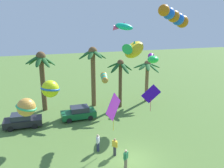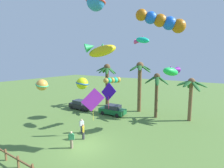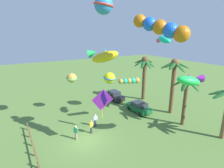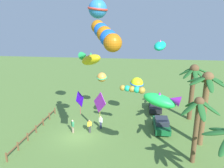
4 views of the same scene
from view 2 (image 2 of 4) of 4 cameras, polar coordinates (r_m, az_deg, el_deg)
name	(u,v)px [view 2 (image 2 of 4)]	position (r m, az deg, el deg)	size (l,w,h in m)	color
ground_plane	(84,147)	(17.10, -9.42, -20.04)	(120.00, 120.00, 0.00)	#567A38
palm_tree_0	(140,76)	(26.67, 9.25, 2.54)	(3.68, 3.87, 7.80)	brown
palm_tree_1	(191,89)	(24.53, 24.88, -1.40)	(3.83, 3.70, 5.76)	brown
palm_tree_2	(107,76)	(29.95, -1.67, 2.75)	(3.65, 3.89, 7.42)	brown
palm_tree_3	(157,85)	(24.35, 14.72, -0.44)	(3.32, 3.42, 6.27)	brown
parked_car_0	(113,110)	(25.49, 0.20, -8.63)	(3.96, 1.86, 1.51)	#145B2D
parked_car_1	(80,105)	(28.83, -10.51, -6.82)	(3.92, 1.78, 1.51)	black
spectator_0	(71,140)	(16.77, -13.41, -17.64)	(0.44, 0.42, 1.59)	gray
spectator_1	(82,126)	(19.71, -10.10, -13.59)	(0.37, 0.50, 1.59)	#2D3351
spectator_2	(83,132)	(18.21, -9.58, -15.41)	(0.42, 0.44, 1.59)	#38383D
kite_tube_0	(162,21)	(16.48, 16.49, 19.48)	(3.97, 2.66, 2.10)	#BE6910
kite_ball_1	(82,83)	(24.05, -9.94, 0.19)	(2.54, 2.54, 1.64)	#D4ED18
kite_tube_2	(113,80)	(20.55, 0.30, 1.30)	(1.09, 2.71, 0.74)	#B48C32
kite_fish_3	(171,71)	(20.10, 19.27, 4.04)	(1.89, 2.95, 1.30)	#1FD550
kite_ball_4	(96,2)	(18.21, -5.46, 25.76)	(2.73, 2.73, 1.77)	#2B7EC7
kite_diamond_5	(93,100)	(18.03, -6.39, -5.43)	(1.86, 1.73, 3.49)	#CA2FE6
kite_fish_6	(101,50)	(16.21, -3.76, 11.22)	(2.87, 3.05, 1.68)	gold
kite_diamond_7	(109,92)	(15.03, -1.15, -2.72)	(1.71, 0.26, 2.40)	#3309BB
kite_ball_8	(42,85)	(22.18, -22.36, -0.29)	(1.54, 1.55, 1.36)	gold
kite_fish_9	(142,40)	(21.33, 9.94, 14.20)	(2.29, 1.42, 1.01)	#13C79E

